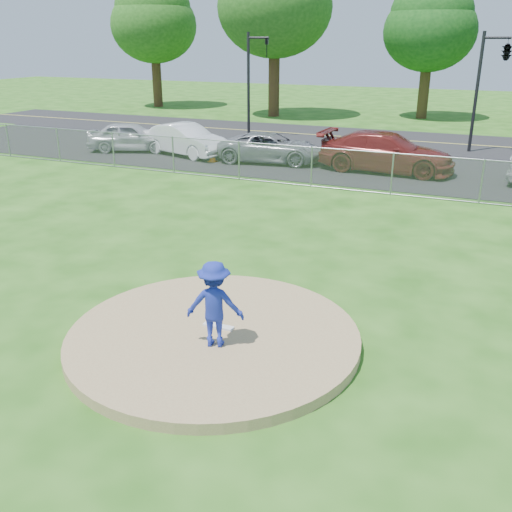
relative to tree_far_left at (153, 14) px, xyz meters
The scene contains 16 objects.
ground 32.60m from the tree_far_left, 46.27° to the right, with size 120.00×120.00×0.00m, color #205412.
pitchers_mound 40.27m from the tree_far_left, 56.31° to the right, with size 5.40×5.40×0.20m, color #9B7F55.
pitching_rubber 40.08m from the tree_far_left, 56.15° to the right, with size 0.60×0.15×0.04m, color white.
chain_link_fence 31.06m from the tree_far_left, 43.67° to the right, with size 40.00×0.06×1.50m, color gray.
parking_lot 28.39m from the tree_far_left, 36.87° to the right, with size 50.00×8.00×0.01m, color black.
street 24.79m from the tree_far_left, 22.25° to the right, with size 60.00×7.00×0.01m, color black.
tree_far_left is the anchor object (origin of this frame).
tree_center 21.03m from the tree_far_left, ahead, with size 6.16×6.16×9.84m.
traffic_signal_left 17.60m from the tree_far_left, 39.73° to the right, with size 1.28×0.20×5.60m.
traffic_signal_center 28.31m from the tree_far_left, 22.96° to the right, with size 1.42×2.48×5.60m.
pitcher 40.57m from the tree_far_left, 56.33° to the right, with size 1.01×0.58×1.56m, color #1B2A98.
traffic_cone 24.26m from the tree_far_left, 51.76° to the right, with size 0.32×0.32×0.63m, color orange.
parked_car_silver 20.92m from the tree_far_left, 61.55° to the right, with size 1.68×4.17×1.42m, color #B7B6BB.
parked_car_white 22.38m from the tree_far_left, 54.27° to the right, with size 1.56×4.49×1.48m, color white.
parked_car_gray 25.04m from the tree_far_left, 45.75° to the right, with size 2.16×4.68×1.30m, color gray.
parked_car_darkred 28.68m from the tree_far_left, 38.03° to the right, with size 2.28×5.60×1.63m, color maroon.
Camera 1 is at (4.39, -8.28, 5.28)m, focal length 40.00 mm.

